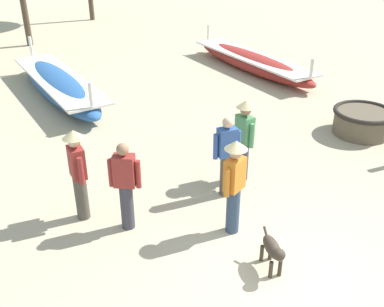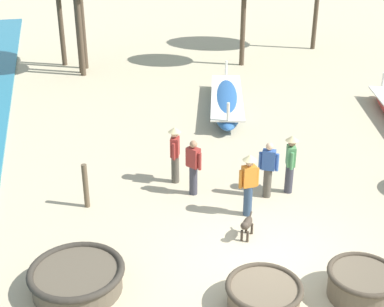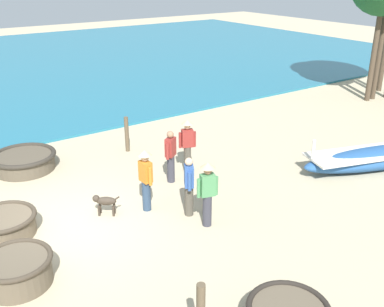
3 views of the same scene
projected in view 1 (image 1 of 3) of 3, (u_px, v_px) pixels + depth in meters
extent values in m
plane|color=#BCAD8C|center=(331.00, 294.00, 6.23)|extent=(80.00, 80.00, 0.00)
cylinder|color=brown|center=(362.00, 123.00, 10.72)|extent=(1.33, 1.33, 0.55)
torus|color=#28231E|center=(364.00, 112.00, 10.59)|extent=(1.44, 1.44, 0.11)
ellipsoid|color=#285693|center=(59.00, 86.00, 12.91)|extent=(2.81, 5.87, 0.66)
cube|color=silver|center=(58.00, 79.00, 12.81)|extent=(2.72, 5.44, 0.06)
cylinder|color=silver|center=(31.00, 46.00, 14.63)|extent=(0.10, 0.10, 0.59)
cylinder|color=silver|center=(91.00, 94.00, 10.65)|extent=(0.10, 0.10, 0.59)
ellipsoid|color=maroon|center=(252.00, 62.00, 15.10)|extent=(2.77, 5.85, 0.59)
cube|color=silver|center=(253.00, 57.00, 15.02)|extent=(2.67, 5.42, 0.06)
cylinder|color=silver|center=(208.00, 32.00, 16.87)|extent=(0.10, 0.10, 0.53)
cylinder|color=silver|center=(312.00, 68.00, 12.86)|extent=(0.10, 0.10, 0.53)
cylinder|color=#4C473D|center=(82.00, 197.00, 7.64)|extent=(0.22, 0.22, 0.82)
cube|color=maroon|center=(77.00, 162.00, 7.32)|extent=(0.33, 0.40, 0.54)
sphere|color=#DBB28E|center=(74.00, 142.00, 7.14)|extent=(0.20, 0.20, 0.20)
cylinder|color=maroon|center=(74.00, 159.00, 7.52)|extent=(0.09, 0.09, 0.48)
cylinder|color=maroon|center=(81.00, 171.00, 7.17)|extent=(0.09, 0.09, 0.48)
cone|color=#D1BC84|center=(73.00, 134.00, 7.08)|extent=(0.36, 0.36, 0.14)
cylinder|color=#383842|center=(243.00, 161.00, 8.78)|extent=(0.22, 0.22, 0.82)
cube|color=#4C8E56|center=(245.00, 129.00, 8.46)|extent=(0.31, 0.39, 0.54)
sphere|color=#A37556|center=(246.00, 110.00, 8.29)|extent=(0.20, 0.20, 0.20)
cylinder|color=#4C8E56|center=(237.00, 128.00, 8.65)|extent=(0.09, 0.09, 0.48)
cylinder|color=#4C8E56|center=(252.00, 136.00, 8.32)|extent=(0.09, 0.09, 0.48)
cone|color=#D1BC84|center=(246.00, 104.00, 8.23)|extent=(0.36, 0.36, 0.14)
cylinder|color=#2D425B|center=(233.00, 210.00, 7.30)|extent=(0.22, 0.22, 0.82)
cube|color=orange|center=(235.00, 174.00, 6.99)|extent=(0.35, 0.24, 0.54)
sphere|color=tan|center=(236.00, 153.00, 6.81)|extent=(0.20, 0.20, 0.20)
cylinder|color=orange|center=(242.00, 171.00, 7.16)|extent=(0.09, 0.09, 0.48)
cylinder|color=orange|center=(227.00, 183.00, 6.85)|extent=(0.09, 0.09, 0.48)
cone|color=#D1BC84|center=(236.00, 145.00, 6.75)|extent=(0.36, 0.36, 0.14)
cylinder|color=#383842|center=(127.00, 206.00, 7.40)|extent=(0.22, 0.22, 0.82)
cube|color=maroon|center=(124.00, 171.00, 7.08)|extent=(0.37, 0.40, 0.54)
sphere|color=#A37556|center=(122.00, 149.00, 6.90)|extent=(0.20, 0.20, 0.20)
cylinder|color=maroon|center=(138.00, 174.00, 7.08)|extent=(0.09, 0.09, 0.48)
cylinder|color=maroon|center=(111.00, 173.00, 7.12)|extent=(0.09, 0.09, 0.48)
cylinder|color=#4C473D|center=(226.00, 175.00, 8.29)|extent=(0.22, 0.22, 0.82)
cube|color=#33569E|center=(227.00, 142.00, 7.97)|extent=(0.40, 0.36, 0.54)
sphere|color=#DBB28E|center=(228.00, 123.00, 7.80)|extent=(0.20, 0.20, 0.20)
cylinder|color=#33569E|center=(216.00, 147.00, 7.93)|extent=(0.09, 0.09, 0.48)
cylinder|color=#33569E|center=(238.00, 143.00, 8.06)|extent=(0.09, 0.09, 0.48)
ellipsoid|color=#3D3328|center=(272.00, 247.00, 6.52)|extent=(0.47, 0.54, 0.22)
sphere|color=#3D3328|center=(279.00, 255.00, 6.27)|extent=(0.18, 0.18, 0.18)
cylinder|color=#3D3328|center=(266.00, 233.00, 6.70)|extent=(0.15, 0.19, 0.16)
cylinder|color=#3D3328|center=(280.00, 268.00, 6.49)|extent=(0.06, 0.06, 0.28)
cylinder|color=#3D3328|center=(271.00, 269.00, 6.46)|extent=(0.06, 0.06, 0.28)
cylinder|color=#3D3328|center=(270.00, 252.00, 6.81)|extent=(0.06, 0.06, 0.28)
cylinder|color=#3D3328|center=(262.00, 253.00, 6.78)|extent=(0.06, 0.06, 0.28)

